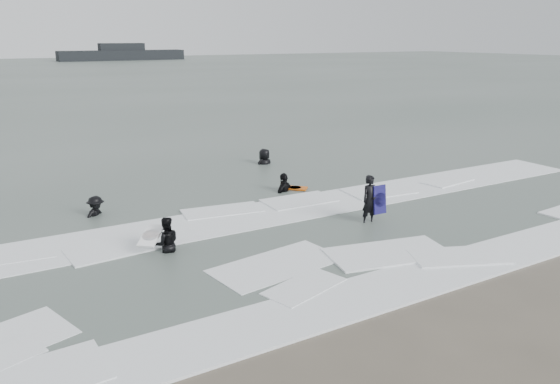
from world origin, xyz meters
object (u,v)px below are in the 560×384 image
surfer_breaker (97,217)px  surfer_centre (369,224)px  surfer_wading (167,252)px  surfer_right_near (284,192)px  vessel_horizon (122,54)px  surfer_right_far (265,165)px

surfer_breaker → surfer_centre: bearing=-68.5°
surfer_wading → surfer_right_near: bearing=-138.7°
vessel_horizon → surfer_wading: bearing=-103.8°
surfer_wading → surfer_right_far: surfer_right_far is taller
surfer_centre → surfer_right_far: surfer_right_far is taller
surfer_centre → surfer_wading: 6.73m
surfer_centre → vessel_horizon: bearing=80.2°
surfer_wading → surfer_right_far: bearing=-122.9°
surfer_right_near → vessel_horizon: vessel_horizon is taller
surfer_centre → vessel_horizon: (25.37, 131.69, 1.58)m
surfer_breaker → surfer_right_near: (7.24, -0.53, 0.00)m
surfer_right_far → surfer_breaker: bearing=19.2°
surfer_centre → surfer_right_near: size_ratio=0.87×
surfer_right_far → vessel_horizon: size_ratio=0.06×
surfer_centre → surfer_right_near: surfer_right_near is taller
surfer_wading → surfer_right_near: 7.22m
surfer_wading → vessel_horizon: 134.61m
vessel_horizon → surfer_right_near: bearing=-101.5°
surfer_centre → surfer_wading: size_ratio=1.04×
surfer_centre → surfer_right_near: bearing=97.3°
vessel_horizon → surfer_right_far: bearing=-101.2°
surfer_breaker → surfer_right_far: 9.76m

